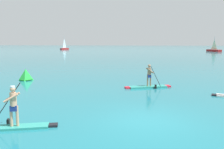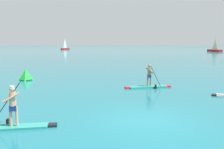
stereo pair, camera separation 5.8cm
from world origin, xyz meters
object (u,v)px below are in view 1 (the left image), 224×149
Objects in this scene: paddleboarder_near_left at (12,119)px; sailboat_left_horizon at (64,48)px; sailboat_right_horizon at (214,50)px; paddleboarder_mid_center at (149,83)px; race_marker_buoy at (26,75)px.

sailboat_left_horizon is (-32.47, 93.82, 0.50)m from paddleboarder_near_left.
paddleboarder_near_left is at bearing -135.77° from sailboat_left_horizon.
sailboat_left_horizon is at bearing -127.05° from sailboat_right_horizon.
paddleboarder_near_left is at bearing -140.02° from paddleboarder_mid_center.
sailboat_left_horizon is at bearing 108.03° from race_marker_buoy.
race_marker_buoy is at bearing 150.67° from paddleboarder_mid_center.
race_marker_buoy is 0.20× the size of sailboat_left_horizon.
race_marker_buoy is at bearing -81.47° from paddleboarder_near_left.
paddleboarder_near_left is at bearing -63.46° from race_marker_buoy.
paddleboarder_near_left is 0.60× the size of sailboat_left_horizon.
sailboat_right_horizon reaches higher than race_marker_buoy.
race_marker_buoy is 86.98m from sailboat_left_horizon.
sailboat_left_horizon reaches higher than paddleboarder_near_left.
sailboat_left_horizon is (-26.92, 82.71, 0.44)m from race_marker_buoy.
sailboat_left_horizon is at bearing -88.92° from paddleboarder_near_left.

